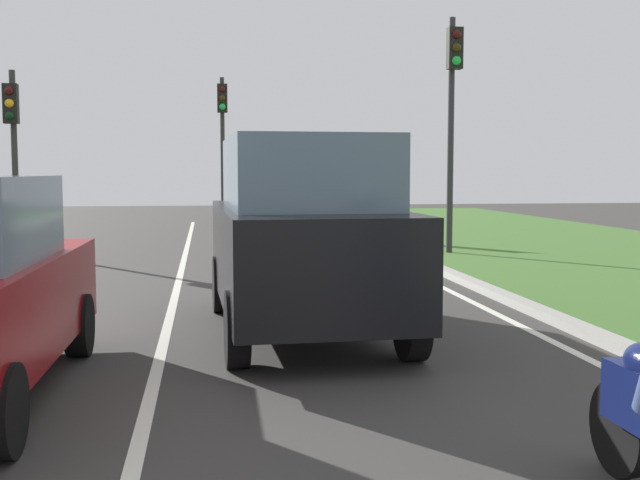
{
  "coord_description": "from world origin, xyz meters",
  "views": [
    {
      "loc": [
        -0.21,
        0.6,
        1.9
      ],
      "look_at": [
        0.93,
        8.47,
        1.2
      ],
      "focal_mm": 44.03,
      "sensor_mm": 36.0,
      "label": 1
    }
  ],
  "objects_px": {
    "traffic_light_near_right": "(453,96)",
    "traffic_light_overhead_left": "(13,131)",
    "car_suv_ahead": "(303,234)",
    "traffic_light_far_median": "(222,127)"
  },
  "relations": [
    {
      "from": "traffic_light_near_right",
      "to": "traffic_light_far_median",
      "type": "height_order",
      "value": "traffic_light_near_right"
    },
    {
      "from": "car_suv_ahead",
      "to": "traffic_light_near_right",
      "type": "distance_m",
      "value": 9.36
    },
    {
      "from": "traffic_light_near_right",
      "to": "traffic_light_overhead_left",
      "type": "relative_size",
      "value": 1.26
    },
    {
      "from": "traffic_light_far_median",
      "to": "car_suv_ahead",
      "type": "bearing_deg",
      "value": -88.05
    },
    {
      "from": "traffic_light_far_median",
      "to": "traffic_light_overhead_left",
      "type": "bearing_deg",
      "value": -126.77
    },
    {
      "from": "car_suv_ahead",
      "to": "traffic_light_near_right",
      "type": "relative_size",
      "value": 0.86
    },
    {
      "from": "car_suv_ahead",
      "to": "traffic_light_overhead_left",
      "type": "height_order",
      "value": "traffic_light_overhead_left"
    },
    {
      "from": "car_suv_ahead",
      "to": "traffic_light_near_right",
      "type": "height_order",
      "value": "traffic_light_near_right"
    },
    {
      "from": "traffic_light_overhead_left",
      "to": "traffic_light_far_median",
      "type": "bearing_deg",
      "value": 53.23
    },
    {
      "from": "traffic_light_overhead_left",
      "to": "traffic_light_near_right",
      "type": "bearing_deg",
      "value": -11.26
    }
  ]
}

